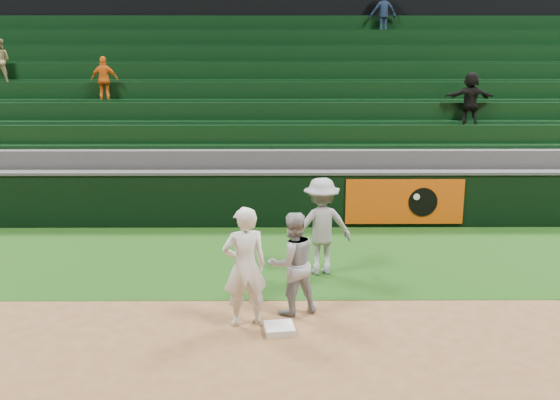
% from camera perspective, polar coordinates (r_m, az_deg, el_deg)
% --- Properties ---
extents(ground, '(70.00, 70.00, 0.00)m').
position_cam_1_polar(ground, '(9.15, -1.44, -11.39)').
color(ground, brown).
rests_on(ground, ground).
extents(foul_grass, '(36.00, 4.20, 0.01)m').
position_cam_1_polar(foul_grass, '(11.93, -1.17, -5.26)').
color(foul_grass, '#14380E').
rests_on(foul_grass, ground).
extents(first_base, '(0.46, 0.46, 0.09)m').
position_cam_1_polar(first_base, '(8.95, -0.06, -11.66)').
color(first_base, white).
rests_on(first_base, ground).
extents(first_baseman, '(0.73, 0.57, 1.75)m').
position_cam_1_polar(first_baseman, '(8.88, -3.24, -6.10)').
color(first_baseman, white).
rests_on(first_baseman, ground).
extents(baserunner, '(0.93, 0.84, 1.56)m').
position_cam_1_polar(baserunner, '(9.27, 1.13, -5.82)').
color(baserunner, '#9EA1A8').
rests_on(baserunner, ground).
extents(base_coach, '(1.21, 0.85, 1.71)m').
position_cam_1_polar(base_coach, '(10.89, 3.79, -2.41)').
color(base_coach, '#9496A0').
rests_on(base_coach, foul_grass).
extents(field_wall, '(36.00, 0.45, 1.25)m').
position_cam_1_polar(field_wall, '(13.87, -0.95, 0.15)').
color(field_wall, black).
rests_on(field_wall, ground).
extents(stadium_seating, '(36.00, 5.95, 5.62)m').
position_cam_1_polar(stadium_seating, '(17.40, -0.92, 6.48)').
color(stadium_seating, '#3B3B3E').
rests_on(stadium_seating, ground).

